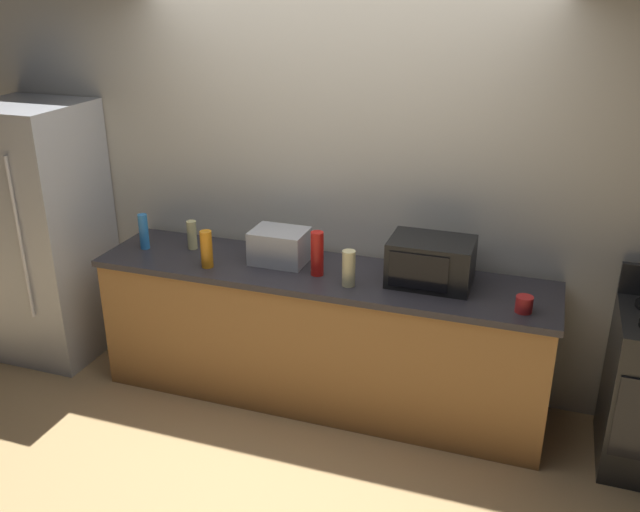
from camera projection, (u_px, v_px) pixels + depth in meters
ground_plane at (299, 431)px, 4.18m from camera, size 8.00×8.00×0.00m
back_wall at (341, 182)px, 4.37m from camera, size 6.40×0.10×2.70m
counter_run at (320, 336)px, 4.35m from camera, size 2.84×0.64×0.90m
refrigerator at (43, 233)px, 4.80m from camera, size 0.72×0.73×1.80m
microwave at (431, 262)px, 3.97m from camera, size 0.48×0.35×0.27m
toaster_oven at (280, 246)px, 4.28m from camera, size 0.34×0.26×0.21m
bottle_spray_cleaner at (144, 232)px, 4.49m from camera, size 0.06×0.06×0.24m
bottle_hot_sauce at (317, 254)px, 4.09m from camera, size 0.08×0.08×0.27m
bottle_vinegar at (192, 235)px, 4.49m from camera, size 0.06×0.06×0.19m
bottle_hand_soap at (349, 268)px, 3.95m from camera, size 0.08×0.08×0.22m
bottle_dish_soap at (207, 249)px, 4.20m from camera, size 0.07×0.07×0.23m
mug_red at (524, 304)px, 3.66m from camera, size 0.09×0.09×0.09m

